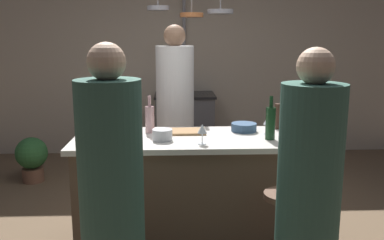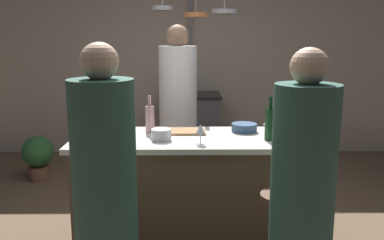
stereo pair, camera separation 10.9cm
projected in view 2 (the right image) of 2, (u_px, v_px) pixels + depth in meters
The scene contains 21 objects.
back_wall at pixel (190, 61), 5.87m from camera, with size 6.40×0.16×2.60m, color #BCAD99.
kitchen_island at pixel (192, 192), 3.25m from camera, with size 1.80×0.72×0.90m.
stove_range at pixel (191, 126), 5.65m from camera, with size 0.80×0.64×0.89m.
chef at pixel (178, 121), 4.16m from camera, with size 0.37×0.37×1.76m.
bar_stool_right at pixel (279, 239), 2.66m from camera, with size 0.28×0.28×0.68m.
guest_right at pixel (301, 210), 2.22m from camera, with size 0.34×0.34×1.60m.
bar_stool_left at pixel (115, 240), 2.65m from camera, with size 0.28×0.28×0.68m.
guest_left at pixel (106, 206), 2.24m from camera, with size 0.34×0.34×1.62m.
overhead_pot_rack at pixel (194, 32), 4.82m from camera, with size 0.90×1.47×2.17m.
potted_plant at pixel (38, 155), 4.82m from camera, with size 0.36×0.36×0.52m.
cutting_board at pixel (185, 131), 3.30m from camera, with size 0.32×0.22×0.02m, color #997047.
pepper_mill at pixel (278, 117), 3.38m from camera, with size 0.05×0.05×0.21m, color #382319.
wine_bottle_green at pixel (296, 129), 2.88m from camera, with size 0.07×0.07×0.30m.
wine_bottle_rose at pixel (150, 118), 3.29m from camera, with size 0.07×0.07×0.29m.
wine_bottle_red at pixel (270, 123), 3.04m from camera, with size 0.07×0.07×0.32m.
wine_glass_near_left_guest at pixel (302, 126), 3.04m from camera, with size 0.07×0.07×0.15m.
wine_glass_near_right_guest at pixel (268, 122), 3.19m from camera, with size 0.07×0.07×0.15m.
wine_glass_by_chef at pixel (200, 130), 2.92m from camera, with size 0.07×0.07×0.15m.
mixing_bowl_blue at pixel (244, 128), 3.32m from camera, with size 0.20×0.20×0.07m, color #334C6B.
mixing_bowl_ceramic at pixel (107, 132), 3.19m from camera, with size 0.15×0.15×0.06m, color silver.
mixing_bowl_steel at pixel (161, 135), 3.05m from camera, with size 0.15×0.15×0.08m, color #B7B7BC.
Camera 2 is at (-0.03, -3.07, 1.65)m, focal length 38.96 mm.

